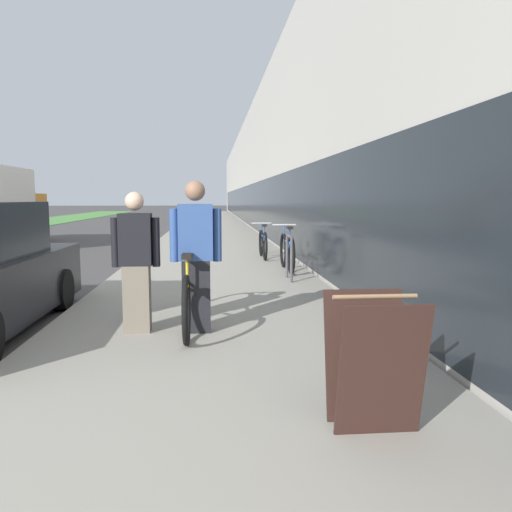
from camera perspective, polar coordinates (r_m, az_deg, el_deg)
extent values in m
cube|color=gray|center=(24.45, -5.05, 2.91)|extent=(4.01, 70.00, 0.10)
cube|color=#BCB7AD|center=(33.20, 7.31, 9.26)|extent=(10.00, 70.00, 6.36)
cube|color=#1E2328|center=(32.47, -1.37, 5.96)|extent=(0.10, 63.00, 2.20)
torus|color=black|center=(6.86, -7.29, -3.09)|extent=(0.06, 0.74, 0.74)
torus|color=black|center=(5.23, -7.97, -6.14)|extent=(0.06, 0.74, 0.74)
cylinder|color=yellow|center=(6.00, -7.61, -2.32)|extent=(0.04, 1.41, 0.04)
cylinder|color=yellow|center=(5.69, -7.74, -3.88)|extent=(0.04, 0.84, 0.34)
cylinder|color=yellow|center=(5.45, -7.88, -1.60)|extent=(0.03, 0.03, 0.30)
cube|color=black|center=(5.44, -7.90, -0.02)|extent=(0.11, 0.22, 0.05)
cylinder|color=yellow|center=(6.67, -7.38, -0.03)|extent=(0.03, 0.03, 0.32)
cylinder|color=silver|center=(6.65, -7.40, 1.34)|extent=(0.52, 0.03, 0.03)
cube|color=black|center=(5.74, -6.82, -4.54)|extent=(0.32, 0.23, 0.82)
cube|color=#33518E|center=(5.64, -6.92, 2.72)|extent=(0.39, 0.23, 0.63)
cylinder|color=#33518E|center=(5.66, -9.36, 2.36)|extent=(0.10, 0.10, 0.60)
cylinder|color=#33518E|center=(5.64, -4.46, 2.41)|extent=(0.10, 0.10, 0.60)
sphere|color=#936B51|center=(5.63, -6.98, 7.41)|extent=(0.22, 0.22, 0.22)
cube|color=#756B5B|center=(5.84, -13.43, -4.77)|extent=(0.29, 0.21, 0.76)
cube|color=black|center=(5.75, -13.61, 1.84)|extent=(0.36, 0.21, 0.59)
cylinder|color=black|center=(5.79, -15.80, 1.51)|extent=(0.09, 0.09, 0.55)
cylinder|color=black|center=(5.72, -11.38, 1.57)|extent=(0.09, 0.09, 0.55)
sphere|color=beige|center=(5.73, -13.72, 6.11)|extent=(0.21, 0.21, 0.21)
cylinder|color=#4C4C51|center=(9.02, 4.08, -0.46)|extent=(0.05, 0.05, 0.82)
cylinder|color=#4C4C51|center=(9.55, 3.56, -0.05)|extent=(0.05, 0.05, 0.82)
cylinder|color=#4C4C51|center=(9.24, 3.83, 2.28)|extent=(0.05, 0.55, 0.05)
torus|color=black|center=(11.00, 3.15, 0.68)|extent=(0.06, 0.76, 0.76)
torus|color=black|center=(9.97, 4.02, 0.05)|extent=(0.06, 0.76, 0.76)
cylinder|color=#2D56A8|center=(10.46, 3.58, 1.64)|extent=(0.04, 0.89, 0.04)
cylinder|color=#2D56A8|center=(10.27, 3.75, 0.93)|extent=(0.04, 0.54, 0.35)
cylinder|color=#2D56A8|center=(10.12, 3.87, 2.36)|extent=(0.03, 0.03, 0.31)
cube|color=black|center=(10.11, 3.88, 3.25)|extent=(0.11, 0.22, 0.05)
cylinder|color=#2D56A8|center=(10.89, 3.23, 2.71)|extent=(0.03, 0.03, 0.33)
cylinder|color=silver|center=(10.88, 3.24, 3.58)|extent=(0.52, 0.03, 0.03)
torus|color=black|center=(13.15, 0.58, 1.53)|extent=(0.06, 0.70, 0.70)
torus|color=black|center=(12.18, 1.04, 1.12)|extent=(0.06, 0.70, 0.70)
cylinder|color=#2D56A8|center=(12.65, 0.80, 2.29)|extent=(0.04, 0.84, 0.04)
cylinder|color=#2D56A8|center=(12.46, 0.90, 1.77)|extent=(0.04, 0.51, 0.32)
cylinder|color=#2D56A8|center=(12.32, 0.96, 2.86)|extent=(0.03, 0.03, 0.29)
cube|color=black|center=(12.32, 0.96, 3.53)|extent=(0.11, 0.22, 0.05)
cylinder|color=#2D56A8|center=(13.05, 0.62, 3.10)|extent=(0.03, 0.03, 0.31)
cylinder|color=silver|center=(13.04, 0.62, 3.77)|extent=(0.52, 0.03, 0.03)
cube|color=#331E19|center=(3.29, 14.26, -12.70)|extent=(0.56, 0.20, 0.89)
cube|color=#331E19|center=(3.61, 12.34, -10.87)|extent=(0.56, 0.20, 0.89)
cylinder|color=#93704C|center=(3.34, 13.45, -4.53)|extent=(0.56, 0.03, 0.03)
cylinder|color=black|center=(7.78, -21.38, -3.62)|extent=(0.22, 0.60, 0.60)
cube|color=orange|center=(21.18, -26.24, 4.30)|extent=(2.22, 1.58, 1.57)
cylinder|color=black|center=(20.44, -23.66, 2.69)|extent=(0.28, 0.84, 0.84)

